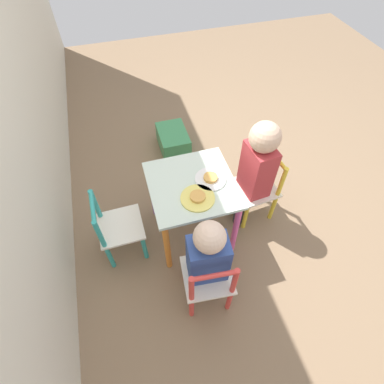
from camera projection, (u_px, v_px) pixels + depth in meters
The scene contains 10 objects.
ground_plane at pixel (192, 230), 2.07m from camera, with size 6.00×6.00×0.00m, color #7F664C.
kids_table at pixel (192, 194), 1.76m from camera, with size 0.49×0.49×0.49m.
chair_red at pixel (208, 280), 1.59m from camera, with size 0.28×0.28×0.51m.
chair_yellow at pixel (258, 188), 1.99m from camera, with size 0.28×0.28×0.51m.
chair_teal at pixel (117, 228), 1.79m from camera, with size 0.26×0.26×0.51m.
child_left at pixel (207, 255), 1.50m from camera, with size 0.22×0.21×0.70m.
child_front at pixel (256, 166), 1.79m from camera, with size 0.21×0.23×0.79m.
plate_left at pixel (198, 198), 1.62m from camera, with size 0.19×0.19×0.03m.
plate_front at pixel (211, 179), 1.70m from camera, with size 0.18×0.18×0.03m.
storage_bin at pixel (173, 140), 2.52m from camera, with size 0.33×0.23×0.17m.
Camera 1 is at (-1.05, 0.31, 1.78)m, focal length 28.00 mm.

